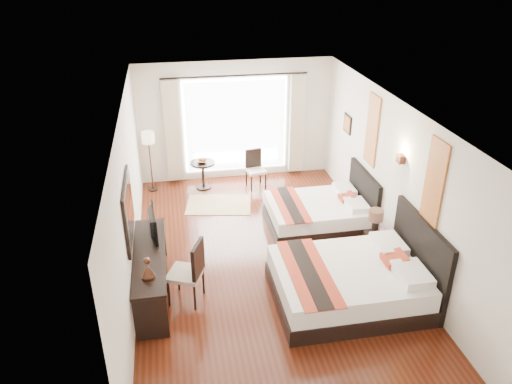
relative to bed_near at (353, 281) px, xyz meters
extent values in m
cube|color=#38190A|center=(-1.14, 1.24, -0.35)|extent=(4.50, 7.50, 0.01)
cube|color=white|center=(-1.14, 1.24, 2.45)|extent=(4.50, 7.50, 0.02)
cube|color=silver|center=(1.11, 1.24, 1.06)|extent=(0.01, 7.50, 2.80)
cube|color=silver|center=(-3.38, 1.24, 1.06)|extent=(0.01, 7.50, 2.80)
cube|color=silver|center=(-1.14, 4.99, 1.06)|extent=(4.50, 0.01, 2.80)
cube|color=silver|center=(-1.14, -2.50, 1.06)|extent=(4.50, 0.01, 2.80)
cube|color=white|center=(-1.14, 4.97, 0.96)|extent=(2.40, 0.02, 2.20)
cube|color=white|center=(-1.14, 4.91, 0.96)|extent=(2.30, 0.02, 2.10)
cube|color=beige|center=(-2.59, 4.87, 0.94)|extent=(0.35, 0.14, 2.35)
cube|color=beige|center=(0.31, 4.87, 0.94)|extent=(0.35, 0.14, 2.35)
cube|color=#923E15|center=(1.09, 0.00, 1.61)|extent=(0.03, 0.50, 1.35)
cube|color=#923E15|center=(1.09, 2.36, 1.61)|extent=(0.03, 0.50, 1.35)
cube|color=#422317|center=(1.05, 1.03, 1.58)|extent=(0.10, 0.14, 0.14)
cube|color=black|center=(-3.36, 0.73, 1.21)|extent=(0.04, 1.25, 0.95)
cube|color=white|center=(-3.33, 0.73, 1.21)|extent=(0.01, 1.12, 0.82)
cube|color=black|center=(-0.11, 0.00, -0.20)|extent=(2.27, 1.77, 0.28)
cube|color=white|center=(-0.11, 0.00, 0.10)|extent=(2.21, 1.73, 0.33)
cube|color=black|center=(1.06, 0.00, 0.32)|extent=(0.08, 1.77, 1.33)
cube|color=maroon|center=(-0.74, 0.00, 0.27)|extent=(0.61, 1.83, 0.02)
cube|color=black|center=(0.08, 2.36, -0.23)|extent=(1.88, 1.47, 0.23)
cube|color=white|center=(0.08, 2.36, 0.03)|extent=(1.82, 1.43, 0.28)
cube|color=black|center=(1.06, 2.36, 0.21)|extent=(0.08, 1.47, 1.10)
cube|color=maroon|center=(-0.45, 2.36, 0.17)|extent=(0.51, 1.53, 0.02)
cube|color=black|center=(0.83, 1.03, -0.12)|extent=(0.38, 0.47, 0.45)
cylinder|color=black|center=(0.80, 1.16, 0.27)|extent=(0.11, 0.11, 0.22)
cylinder|color=#442C21|center=(0.80, 1.16, 0.47)|extent=(0.26, 0.26, 0.20)
imported|color=black|center=(0.86, 0.93, 0.22)|extent=(0.13, 0.13, 0.13)
cube|color=black|center=(-3.13, 0.73, 0.04)|extent=(0.50, 2.20, 0.76)
imported|color=black|center=(-3.11, 1.28, 0.64)|extent=(0.17, 0.80, 0.46)
cube|color=tan|center=(-2.59, 0.46, 0.16)|extent=(0.66, 0.66, 0.07)
cube|color=black|center=(-2.39, 0.37, 0.46)|extent=(0.23, 0.45, 0.56)
cylinder|color=black|center=(-3.14, 4.58, -0.33)|extent=(0.21, 0.21, 0.03)
cylinder|color=#422317|center=(-3.14, 4.58, 0.28)|extent=(0.03, 0.03, 1.19)
cylinder|color=beige|center=(-3.14, 4.58, 0.94)|extent=(0.28, 0.28, 0.25)
cylinder|color=black|center=(-1.98, 4.48, -0.02)|extent=(0.56, 0.56, 0.65)
imported|color=#422417|center=(-2.00, 4.44, 0.33)|extent=(0.28, 0.28, 0.06)
cube|color=tan|center=(-0.77, 4.30, 0.07)|extent=(0.48, 0.48, 0.05)
cube|color=black|center=(-0.81, 4.48, 0.31)|extent=(0.39, 0.11, 0.46)
cube|color=tan|center=(-1.73, 3.56, -0.34)|extent=(1.52, 1.17, 0.01)
camera|label=1|loc=(-2.65, -6.00, 4.76)|focal=35.00mm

